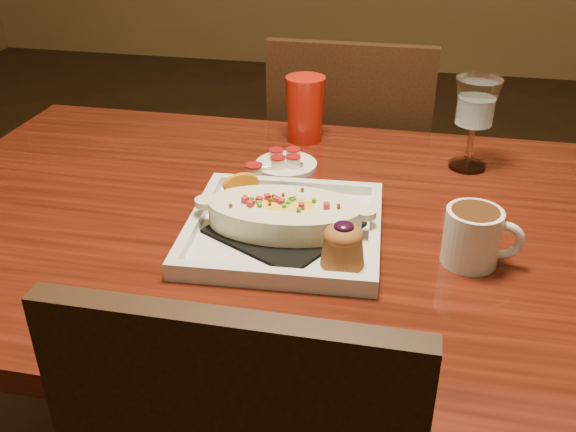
% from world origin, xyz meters
% --- Properties ---
extents(table, '(1.50, 0.90, 0.75)m').
position_xyz_m(table, '(0.00, 0.00, 0.65)').
color(table, '#631A0E').
rests_on(table, floor).
extents(chair_far, '(0.42, 0.42, 0.93)m').
position_xyz_m(chair_far, '(-0.00, 0.63, 0.51)').
color(chair_far, black).
rests_on(chair_far, floor).
extents(plate, '(0.34, 0.34, 0.08)m').
position_xyz_m(plate, '(-0.03, -0.07, 0.78)').
color(plate, silver).
rests_on(plate, table).
extents(coffee_mug, '(0.12, 0.09, 0.09)m').
position_xyz_m(coffee_mug, '(0.26, -0.08, 0.80)').
color(coffee_mug, silver).
rests_on(coffee_mug, table).
extents(goblet, '(0.09, 0.09, 0.19)m').
position_xyz_m(goblet, '(0.27, 0.27, 0.88)').
color(goblet, silver).
rests_on(goblet, table).
extents(saucer, '(0.13, 0.13, 0.09)m').
position_xyz_m(saucer, '(-0.09, 0.20, 0.76)').
color(saucer, silver).
rests_on(saucer, table).
extents(creamer_loose, '(0.03, 0.03, 0.03)m').
position_xyz_m(creamer_loose, '(-0.14, 0.14, 0.76)').
color(creamer_loose, white).
rests_on(creamer_loose, table).
extents(red_tumbler, '(0.09, 0.09, 0.14)m').
position_xyz_m(red_tumbler, '(-0.08, 0.35, 0.82)').
color(red_tumbler, '#B7190D').
rests_on(red_tumbler, table).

